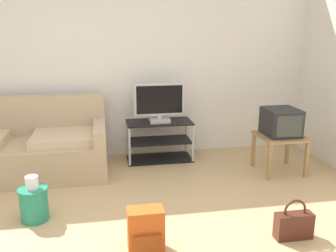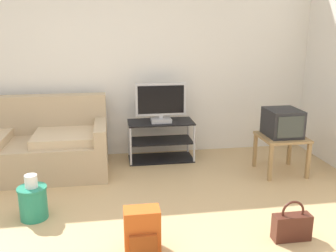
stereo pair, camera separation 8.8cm
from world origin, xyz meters
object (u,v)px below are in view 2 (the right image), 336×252
object	(u,v)px
couch	(24,147)
tv_stand	(161,141)
cleaning_bucket	(33,200)
flat_tv	(161,103)
side_table	(282,142)
backpack	(142,231)
crt_tv	(283,123)
handbag	(292,226)

from	to	relation	value
couch	tv_stand	xyz separation A→B (m)	(1.71, 0.21, -0.06)
couch	cleaning_bucket	size ratio (longest dim) A/B	4.63
couch	tv_stand	size ratio (longest dim) A/B	2.33
couch	flat_tv	xyz separation A→B (m)	(1.71, 0.19, 0.46)
side_table	couch	bearing A→B (deg)	171.28
backpack	couch	bearing A→B (deg)	145.52
cleaning_bucket	crt_tv	bearing A→B (deg)	14.84
flat_tv	cleaning_bucket	bearing A→B (deg)	-135.23
flat_tv	backpack	distance (m)	2.19
flat_tv	backpack	bearing A→B (deg)	-101.91
couch	handbag	size ratio (longest dim) A/B	5.64
side_table	handbag	xyz separation A→B (m)	(-0.57, -1.43, -0.27)
tv_stand	cleaning_bucket	world-z (taller)	tv_stand
tv_stand	flat_tv	distance (m)	0.52
crt_tv	cleaning_bucket	size ratio (longest dim) A/B	0.98
couch	crt_tv	bearing A→B (deg)	-8.43
tv_stand	handbag	xyz separation A→B (m)	(0.82, -2.11, -0.14)
couch	crt_tv	world-z (taller)	couch
crt_tv	cleaning_bucket	xyz separation A→B (m)	(-2.77, -0.74, -0.45)
flat_tv	side_table	world-z (taller)	flat_tv
crt_tv	backpack	distance (m)	2.35
tv_stand	crt_tv	distance (m)	1.58
side_table	crt_tv	size ratio (longest dim) A/B	1.24
tv_stand	backpack	distance (m)	2.13
tv_stand	backpack	world-z (taller)	tv_stand
couch	cleaning_bucket	distance (m)	1.24
flat_tv	side_table	size ratio (longest dim) A/B	1.25
backpack	handbag	world-z (taller)	backpack
tv_stand	handbag	world-z (taller)	tv_stand
flat_tv	cleaning_bucket	world-z (taller)	flat_tv
handbag	couch	bearing A→B (deg)	143.01
backpack	handbag	bearing A→B (deg)	20.30
cleaning_bucket	couch	bearing A→B (deg)	104.94
tv_stand	side_table	size ratio (longest dim) A/B	1.63
couch	backpack	xyz separation A→B (m)	(1.27, -1.88, -0.14)
cleaning_bucket	side_table	bearing A→B (deg)	14.53
backpack	cleaning_bucket	distance (m)	1.18
tv_stand	handbag	distance (m)	2.27
cleaning_bucket	tv_stand	bearing A→B (deg)	45.23
backpack	cleaning_bucket	size ratio (longest dim) A/B	0.85
couch	cleaning_bucket	world-z (taller)	couch
backpack	handbag	xyz separation A→B (m)	(1.25, -0.02, -0.06)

